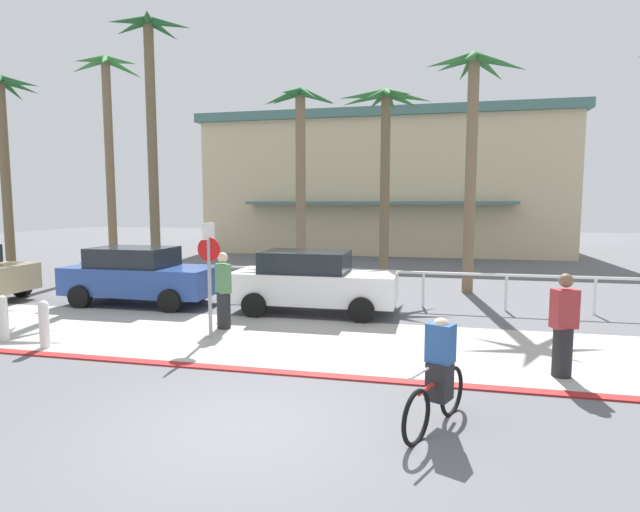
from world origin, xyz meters
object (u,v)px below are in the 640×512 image
Objects in this scene: palm_tree_1 at (108,123)px; palm_tree_3 at (301,140)px; stop_sign_bike_lane at (209,263)px; bollard_3 at (44,324)px; palm_tree_0 at (2,129)px; palm_tree_5 at (473,116)px; cyclist_red_0 at (438,375)px; car_blue_1 at (140,275)px; bollard_1 at (3,318)px; pedestrian_0 at (563,329)px; palm_tree_2 at (151,100)px; palm_tree_4 at (385,133)px; pedestrian_1 at (223,293)px; car_white_2 at (312,281)px.

palm_tree_1 is 1.28× the size of palm_tree_3.
bollard_3 is (-3.00, -1.47, -1.16)m from stop_sign_bike_lane.
palm_tree_0 is 0.86× the size of palm_tree_1.
palm_tree_1 is (-5.69, 10.51, 5.85)m from bollard_3.
palm_tree_5 is 4.66× the size of cyclist_red_0.
car_blue_1 is (-0.65, 4.51, 0.35)m from bollard_3.
palm_tree_3 is 7.43m from car_blue_1.
car_blue_1 is at bearing -23.61° from palm_tree_0.
bollard_1 is (-4.28, -1.19, -1.16)m from stop_sign_bike_lane.
pedestrian_0 reaches higher than cyclist_red_0.
palm_tree_1 is at bearing 41.56° from palm_tree_0.
palm_tree_5 is at bearing 1.32° from palm_tree_2.
bollard_3 is 9.98m from pedestrian_0.
palm_tree_2 is 7.27m from car_blue_1.
palm_tree_4 is 3.96× the size of pedestrian_1.
pedestrian_0 is at bearing -14.64° from pedestrian_1.
palm_tree_5 is (8.94, 8.66, 5.26)m from bollard_3.
pedestrian_0 is 7.24m from pedestrian_1.
stop_sign_bike_lane is at bearing -107.51° from palm_tree_4.
palm_tree_3 is 8.22m from pedestrian_1.
palm_tree_0 is at bearing -177.73° from palm_tree_5.
bollard_3 is at bearing 166.13° from cyclist_red_0.
palm_tree_1 is 2.07× the size of car_white_2.
palm_tree_5 reaches higher than pedestrian_1.
cyclist_red_0 is at bearing -37.15° from car_blue_1.
stop_sign_bike_lane reaches higher than bollard_1.
car_blue_1 is (-3.65, 3.04, -0.81)m from stop_sign_bike_lane.
palm_tree_2 is 2.21× the size of car_blue_1.
pedestrian_1 is (2.96, 2.29, 0.34)m from bollard_3.
palm_tree_4 is at bearing 10.80° from palm_tree_0.
cyclist_red_0 is at bearing -95.84° from palm_tree_5.
palm_tree_2 is 15.85m from pedestrian_0.
palm_tree_5 is 4.34× the size of pedestrian_0.
stop_sign_bike_lane is 13.89m from palm_tree_0.
palm_tree_1 is 4.97× the size of pedestrian_1.
palm_tree_5 is 9.63m from pedestrian_0.
palm_tree_5 is at bearing 46.81° from pedestrian_1.
palm_tree_0 is 1.01× the size of palm_tree_5.
car_white_2 is 2.44× the size of pedestrian_0.
cyclist_red_0 is (10.27, -10.34, -6.06)m from palm_tree_2.
palm_tree_0 is 4.30× the size of pedestrian_1.
palm_tree_1 is at bearing 118.45° from bollard_3.
palm_tree_3 reaches higher than stop_sign_bike_lane.
palm_tree_3 is at bearing 174.42° from palm_tree_5.
palm_tree_5 is (5.91, -0.58, 0.52)m from palm_tree_3.
bollard_3 is at bearing -108.17° from palm_tree_3.
palm_tree_4 reaches higher than cyclist_red_0.
palm_tree_1 is 3.92m from palm_tree_2.
car_blue_1 is (-6.57, -6.22, -4.76)m from palm_tree_4.
stop_sign_bike_lane is at bearing -129.60° from palm_tree_5.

